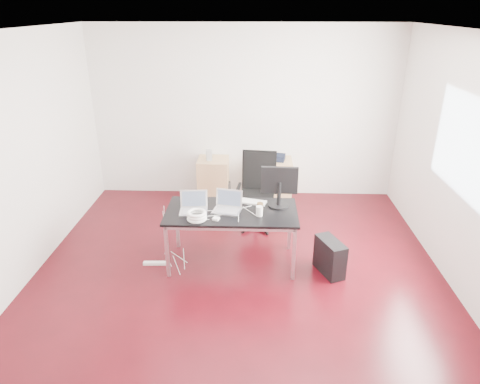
{
  "coord_description": "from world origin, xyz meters",
  "views": [
    {
      "loc": [
        0.19,
        -4.42,
        3.02
      ],
      "look_at": [
        0.0,
        0.55,
        0.85
      ],
      "focal_mm": 32.0,
      "sensor_mm": 36.0,
      "label": 1
    }
  ],
  "objects_px": {
    "desk": "(232,215)",
    "filing_cabinet_left": "(213,179)",
    "office_chair": "(258,187)",
    "filing_cabinet_right": "(276,180)",
    "pc_tower": "(330,257)"
  },
  "relations": [
    {
      "from": "office_chair",
      "to": "filing_cabinet_right",
      "type": "distance_m",
      "value": 1.0
    },
    {
      "from": "filing_cabinet_left",
      "to": "pc_tower",
      "type": "bearing_deg",
      "value": -53.14
    },
    {
      "from": "desk",
      "to": "pc_tower",
      "type": "height_order",
      "value": "desk"
    },
    {
      "from": "office_chair",
      "to": "filing_cabinet_left",
      "type": "xyz_separation_m",
      "value": [
        -0.74,
        0.91,
        -0.26
      ]
    },
    {
      "from": "desk",
      "to": "filing_cabinet_right",
      "type": "bearing_deg",
      "value": 72.25
    },
    {
      "from": "filing_cabinet_left",
      "to": "filing_cabinet_right",
      "type": "xyz_separation_m",
      "value": [
        1.05,
        0.0,
        0.0
      ]
    },
    {
      "from": "filing_cabinet_left",
      "to": "pc_tower",
      "type": "height_order",
      "value": "filing_cabinet_left"
    },
    {
      "from": "desk",
      "to": "filing_cabinet_left",
      "type": "bearing_deg",
      "value": 101.96
    },
    {
      "from": "desk",
      "to": "pc_tower",
      "type": "distance_m",
      "value": 1.3
    },
    {
      "from": "filing_cabinet_right",
      "to": "filing_cabinet_left",
      "type": "bearing_deg",
      "value": 180.0
    },
    {
      "from": "desk",
      "to": "filing_cabinet_left",
      "type": "distance_m",
      "value": 2.05
    },
    {
      "from": "filing_cabinet_left",
      "to": "filing_cabinet_right",
      "type": "relative_size",
      "value": 1.0
    },
    {
      "from": "filing_cabinet_right",
      "to": "desk",
      "type": "bearing_deg",
      "value": -107.75
    },
    {
      "from": "office_chair",
      "to": "filing_cabinet_right",
      "type": "bearing_deg",
      "value": 76.9
    },
    {
      "from": "desk",
      "to": "filing_cabinet_right",
      "type": "relative_size",
      "value": 2.29
    }
  ]
}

